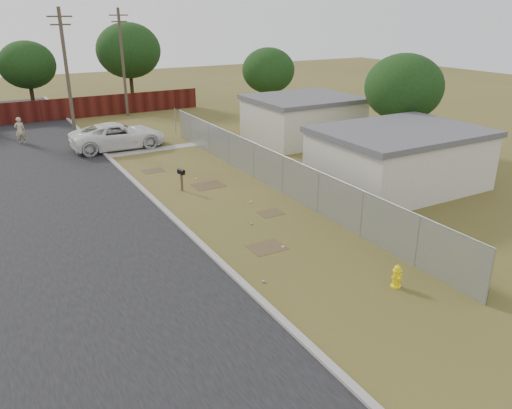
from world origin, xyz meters
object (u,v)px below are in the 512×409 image
pickup_truck (118,136)px  pedestrian (20,131)px  fire_hydrant (397,276)px  mailbox (181,174)px

pickup_truck → pedestrian: (-5.63, 4.64, 0.07)m
fire_hydrant → pickup_truck: (-3.18, 22.85, 0.47)m
fire_hydrant → mailbox: bearing=102.0°
fire_hydrant → mailbox: 12.94m
fire_hydrant → pickup_truck: size_ratio=0.14×
fire_hydrant → mailbox: (-2.69, 12.65, 0.54)m
pickup_truck → pedestrian: bearing=50.7°
fire_hydrant → pickup_truck: 23.07m
mailbox → pedestrian: pedestrian is taller
pickup_truck → fire_hydrant: bearing=-171.9°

